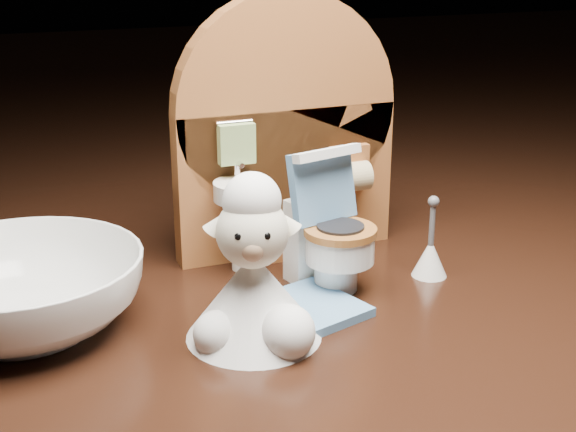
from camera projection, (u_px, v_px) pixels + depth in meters
name	position (u px, v px, depth m)	size (l,w,h in m)	color
backdrop_panel	(285.00, 143.00, 0.46)	(0.13, 0.05, 0.15)	#9B5729
toy_toilet	(328.00, 236.00, 0.42)	(0.04, 0.05, 0.08)	white
bath_mat	(298.00, 312.00, 0.40)	(0.06, 0.05, 0.00)	#5989B8
toilet_brush	(430.00, 255.00, 0.44)	(0.02, 0.02, 0.05)	white
plush_lamb	(254.00, 283.00, 0.37)	(0.06, 0.07, 0.08)	white
ceramic_bowl	(22.00, 293.00, 0.38)	(0.11, 0.11, 0.04)	white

